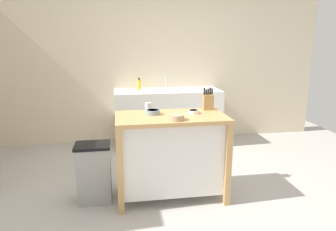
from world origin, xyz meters
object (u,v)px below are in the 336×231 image
(bowl_stoneware_deep, at_px, (153,112))
(bowl_ceramic_small, at_px, (177,117))
(sink_faucet, at_px, (166,82))
(kitchen_island, at_px, (171,152))
(knife_block, at_px, (208,101))
(bowl_ceramic_wide, at_px, (193,112))
(drinking_cup, at_px, (148,107))
(trash_bin, at_px, (94,173))
(bottle_dish_soap, at_px, (139,84))

(bowl_stoneware_deep, bearing_deg, bowl_ceramic_small, -53.35)
(bowl_ceramic_small, distance_m, bowl_stoneware_deep, 0.34)
(bowl_stoneware_deep, distance_m, sink_faucet, 1.82)
(bowl_ceramic_small, bearing_deg, kitchen_island, 96.64)
(knife_block, relative_size, bowl_ceramic_wide, 2.09)
(bowl_ceramic_wide, height_order, bowl_stoneware_deep, bowl_stoneware_deep)
(sink_faucet, bearing_deg, knife_block, -82.56)
(drinking_cup, bearing_deg, trash_bin, -162.88)
(kitchen_island, relative_size, drinking_cup, 11.48)
(kitchen_island, bearing_deg, bowl_stoneware_deep, 157.16)
(knife_block, bearing_deg, bowl_ceramic_wide, -142.07)
(drinking_cup, bearing_deg, kitchen_island, -43.98)
(kitchen_island, relative_size, trash_bin, 1.80)
(bowl_stoneware_deep, distance_m, drinking_cup, 0.14)
(trash_bin, bearing_deg, bowl_stoneware_deep, 4.61)
(bowl_stoneware_deep, height_order, sink_faucet, sink_faucet)
(kitchen_island, relative_size, bowl_ceramic_small, 7.61)
(knife_block, distance_m, drinking_cup, 0.66)
(bowl_ceramic_wide, relative_size, bowl_ceramic_small, 0.80)
(bowl_stoneware_deep, height_order, drinking_cup, drinking_cup)
(bowl_ceramic_small, distance_m, drinking_cup, 0.47)
(bowl_ceramic_small, bearing_deg, knife_block, 43.14)
(kitchen_island, height_order, bowl_ceramic_wide, bowl_ceramic_wide)
(drinking_cup, relative_size, sink_faucet, 0.45)
(kitchen_island, distance_m, bowl_ceramic_wide, 0.49)
(bowl_ceramic_small, distance_m, sink_faucet, 2.05)
(bowl_stoneware_deep, height_order, bottle_dish_soap, bottle_dish_soap)
(knife_block, distance_m, trash_bin, 1.44)
(drinking_cup, relative_size, trash_bin, 0.16)
(bowl_stoneware_deep, relative_size, trash_bin, 0.24)
(trash_bin, bearing_deg, bottle_dish_soap, 71.40)
(bowl_ceramic_small, relative_size, trash_bin, 0.24)
(bowl_ceramic_small, relative_size, sink_faucet, 0.68)
(bowl_ceramic_wide, distance_m, bottle_dish_soap, 1.81)
(knife_block, height_order, bowl_ceramic_wide, knife_block)
(bowl_ceramic_wide, relative_size, trash_bin, 0.19)
(bowl_ceramic_wide, bearing_deg, kitchen_island, -169.28)
(bowl_ceramic_wide, distance_m, trash_bin, 1.22)
(bowl_ceramic_wide, bearing_deg, bowl_ceramic_small, -132.85)
(kitchen_island, distance_m, sink_faucet, 1.92)
(kitchen_island, height_order, sink_faucet, sink_faucet)
(knife_block, height_order, drinking_cup, knife_block)
(kitchen_island, distance_m, bottle_dish_soap, 1.87)
(knife_block, relative_size, sink_faucet, 1.13)
(kitchen_island, distance_m, trash_bin, 0.83)
(sink_faucet, relative_size, bottle_dish_soap, 1.16)
(sink_faucet, distance_m, bottle_dish_soap, 0.45)
(kitchen_island, bearing_deg, knife_block, 24.39)
(trash_bin, bearing_deg, drinking_cup, 17.12)
(bowl_ceramic_wide, relative_size, drinking_cup, 1.20)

